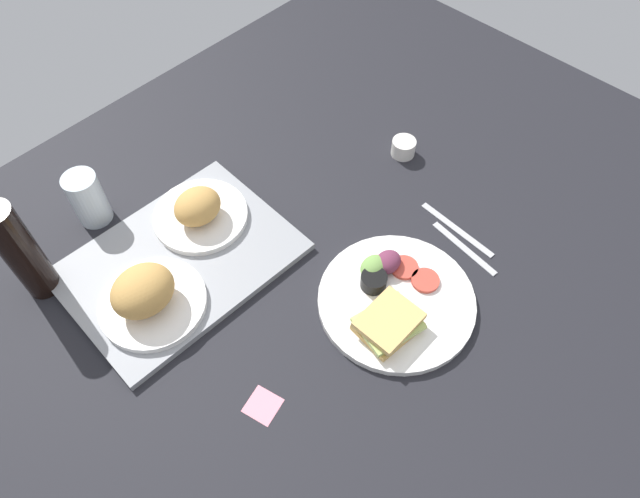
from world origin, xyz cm
name	(u,v)px	position (x,y,z in cm)	size (l,w,h in cm)	color
ground_plane	(324,278)	(0.00, 0.00, -1.50)	(190.00, 150.00, 3.00)	black
serving_tray	(180,261)	(-18.46, 23.25, 0.80)	(45.00, 33.00, 1.60)	gray
bread_plate_near	(146,295)	(-28.88, 18.49, 5.45)	(20.61, 20.61, 9.75)	white
bread_plate_far	(199,211)	(-8.71, 27.90, 4.46)	(20.09, 20.09, 8.31)	white
plate_with_salad	(393,300)	(4.33, -14.40, 1.62)	(30.77, 30.77, 5.40)	white
drinking_glass	(88,198)	(-23.36, 46.09, 6.19)	(7.09, 7.09, 12.37)	silver
soda_bottle	(21,252)	(-40.48, 38.45, 11.81)	(6.40, 6.40, 23.62)	black
espresso_cup	(403,147)	(37.68, 10.00, 2.00)	(5.60, 5.60, 4.00)	silver
fork	(464,248)	(24.97, -16.80, 0.25)	(17.00, 1.40, 0.50)	#B7B7BC
knife	(457,229)	(27.97, -12.80, 0.25)	(19.00, 1.40, 0.50)	#B7B7BC
sticky_note	(263,405)	(-27.28, -11.09, 0.06)	(5.60, 5.60, 0.12)	pink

